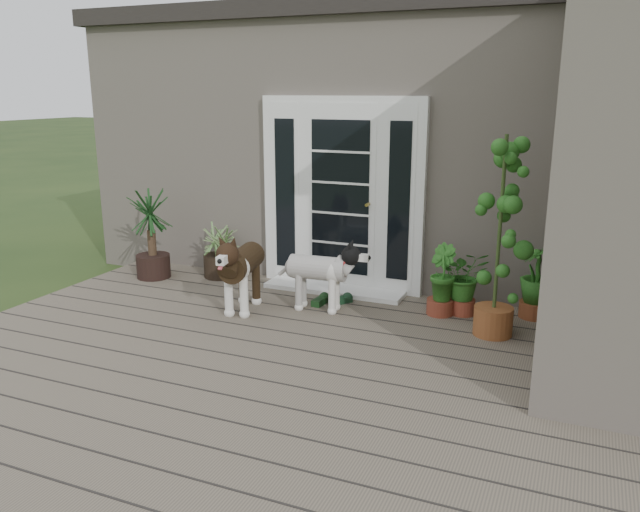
% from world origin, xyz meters
% --- Properties ---
extents(deck, '(6.20, 4.60, 0.12)m').
position_xyz_m(deck, '(0.00, 0.40, 0.06)').
color(deck, '#6B5B4C').
rests_on(deck, ground).
extents(house_main, '(7.40, 4.00, 3.10)m').
position_xyz_m(house_main, '(0.00, 4.65, 1.55)').
color(house_main, '#665E54').
rests_on(house_main, ground).
extents(roof_main, '(7.60, 4.20, 0.20)m').
position_xyz_m(roof_main, '(0.00, 4.65, 3.20)').
color(roof_main, '#2D2826').
rests_on(roof_main, house_main).
extents(door_unit, '(1.90, 0.14, 2.15)m').
position_xyz_m(door_unit, '(-0.20, 2.60, 1.19)').
color(door_unit, white).
rests_on(door_unit, deck).
extents(door_step, '(1.60, 0.40, 0.05)m').
position_xyz_m(door_step, '(-0.20, 2.40, 0.14)').
color(door_step, white).
rests_on(door_step, deck).
extents(brindle_dog, '(0.54, 0.95, 0.75)m').
position_xyz_m(brindle_dog, '(-0.83, 1.45, 0.49)').
color(brindle_dog, '#332212').
rests_on(brindle_dog, deck).
extents(white_dog, '(0.81, 0.40, 0.66)m').
position_xyz_m(white_dog, '(-0.13, 1.75, 0.45)').
color(white_dog, silver).
rests_on(white_dog, deck).
extents(spider_plant, '(0.89, 0.89, 0.73)m').
position_xyz_m(spider_plant, '(-1.69, 2.40, 0.49)').
color(spider_plant, '#A7BA72').
rests_on(spider_plant, deck).
extents(yucca, '(0.90, 0.90, 1.11)m').
position_xyz_m(yucca, '(-2.43, 2.05, 0.67)').
color(yucca, black).
rests_on(yucca, deck).
extents(herb_a, '(0.62, 0.62, 0.59)m').
position_xyz_m(herb_a, '(1.28, 2.21, 0.42)').
color(herb_a, '#19581B').
rests_on(herb_a, deck).
extents(herb_b, '(0.48, 0.48, 0.52)m').
position_xyz_m(herb_b, '(1.07, 2.11, 0.38)').
color(herb_b, '#22621C').
rests_on(herb_b, deck).
extents(herb_c, '(0.39, 0.39, 0.61)m').
position_xyz_m(herb_c, '(1.96, 2.40, 0.43)').
color(herb_c, '#184C15').
rests_on(herb_c, deck).
extents(sapling, '(0.66, 0.66, 1.91)m').
position_xyz_m(sapling, '(1.64, 1.76, 1.08)').
color(sapling, '#265E1B').
rests_on(sapling, deck).
extents(clog_left, '(0.16, 0.30, 0.09)m').
position_xyz_m(clog_left, '(-0.17, 1.92, 0.16)').
color(clog_left, '#143415').
rests_on(clog_left, deck).
extents(clog_right, '(0.27, 0.31, 0.09)m').
position_xyz_m(clog_right, '(0.02, 2.04, 0.16)').
color(clog_right, '#14341D').
rests_on(clog_right, deck).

